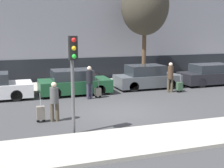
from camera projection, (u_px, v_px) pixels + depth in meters
The scene contains 16 objects.
ground_plane at pixel (119, 112), 13.89m from camera, with size 80.00×80.00×0.00m, color #38383A.
sidewalk_near at pixel (158, 138), 10.39m from camera, with size 28.00×2.50×0.12m.
sidewalk_far at pixel (82, 85), 20.39m from camera, with size 28.00×3.00×0.12m.
building_facade at pixel (69, 9), 23.03m from camera, with size 28.00×3.21×10.27m.
parked_car_1 at pixel (74, 83), 17.58m from camera, with size 3.98×1.88×1.40m.
parked_car_2 at pixel (147, 78), 19.33m from camera, with size 3.98×1.74×1.46m.
parked_car_3 at pixel (212, 75), 20.67m from camera, with size 4.48×1.77×1.37m.
pedestrian_left at pixel (54, 99), 12.35m from camera, with size 0.35×0.34×1.59m.
trolley_left at pixel (41, 113), 12.32m from camera, with size 0.34×0.29×1.19m.
pedestrian_center at pixel (89, 80), 16.31m from camera, with size 0.34×0.34×1.74m.
trolley_center at pixel (98, 92), 16.77m from camera, with size 0.34×0.29×1.05m.
pedestrian_right at pixel (170, 75), 18.06m from camera, with size 0.34×0.34×1.75m.
trolley_right at pixel (179, 86), 18.16m from camera, with size 0.34×0.29×1.13m.
traffic_light at pixel (73, 65), 10.45m from camera, with size 0.28×0.47×3.43m.
parked_bicycle at pixel (88, 77), 20.57m from camera, with size 1.77×0.06×0.96m.
bare_tree_near_crossing at pixel (145, 6), 20.84m from camera, with size 3.23×3.23×7.05m.
Camera 1 is at (-4.67, -12.63, 3.65)m, focal length 50.00 mm.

